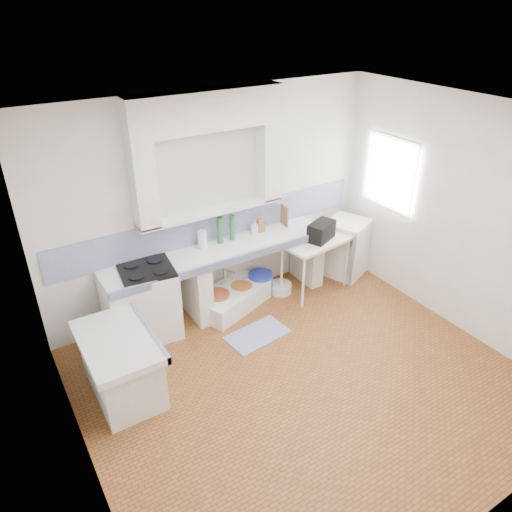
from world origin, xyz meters
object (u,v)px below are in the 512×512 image
stove (150,302)px  fridge (345,247)px  sink (232,299)px  side_table (315,265)px

stove → fridge: 2.98m
stove → fridge: bearing=4.3°
sink → fridge: fridge is taller
sink → fridge: (1.87, -0.10, 0.30)m
side_table → fridge: 0.69m
stove → side_table: 2.32m
sink → side_table: side_table is taller
fridge → stove: bearing=154.4°
stove → sink: bearing=5.1°
stove → fridge: size_ratio=1.04×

